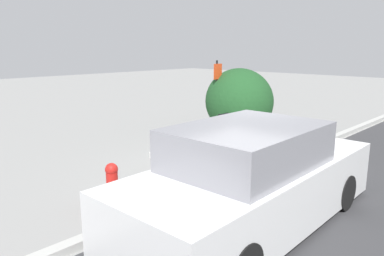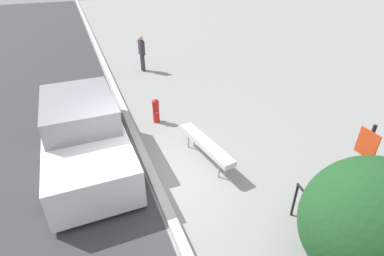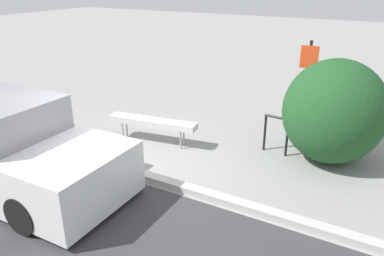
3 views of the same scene
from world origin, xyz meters
name	(u,v)px [view 3 (image 3 of 3)]	position (x,y,z in m)	size (l,w,h in m)	color
ground_plane	(125,173)	(0.00, 0.00, 0.00)	(60.00, 60.00, 0.00)	gray
curb	(125,170)	(0.00, 0.00, 0.07)	(60.00, 0.20, 0.13)	#B7B7B2
bench	(152,122)	(-0.36, 1.43, 0.49)	(2.07, 0.63, 0.56)	#99999E
bike_rack	(276,131)	(2.19, 2.27, 0.50)	(0.55, 0.12, 0.83)	black
sign_post	(306,85)	(2.56, 2.91, 1.38)	(0.36, 0.08, 2.30)	black
fire_hydrant	(56,116)	(-2.73, 0.82, 0.41)	(0.36, 0.22, 0.77)	red
shrub_hedge	(334,111)	(3.23, 2.57, 1.03)	(1.99, 2.18, 2.06)	#1E4C23
parked_car_near	(0,147)	(-1.68, -1.31, 0.70)	(4.82, 1.92, 1.58)	black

